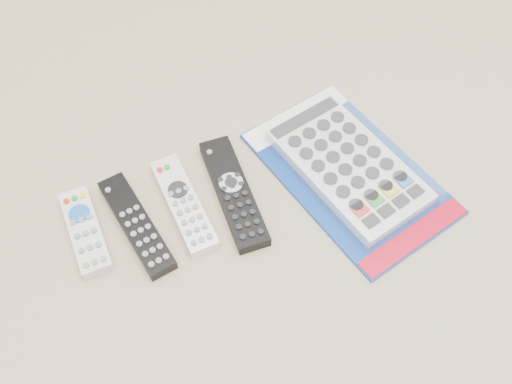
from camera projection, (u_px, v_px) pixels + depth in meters
name	position (u px, v px, depth m)	size (l,w,h in m)	color
remote_small_grey	(86.00, 231.00, 0.83)	(0.05, 0.15, 0.02)	silver
remote_slim_black	(137.00, 225.00, 0.84)	(0.06, 0.19, 0.02)	black
remote_silver_dvd	(184.00, 204.00, 0.86)	(0.04, 0.18, 0.02)	silver
remote_large_black	(234.00, 193.00, 0.87)	(0.07, 0.21, 0.02)	black
jumbo_remote_packaged	(349.00, 165.00, 0.89)	(0.25, 0.35, 0.04)	navy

